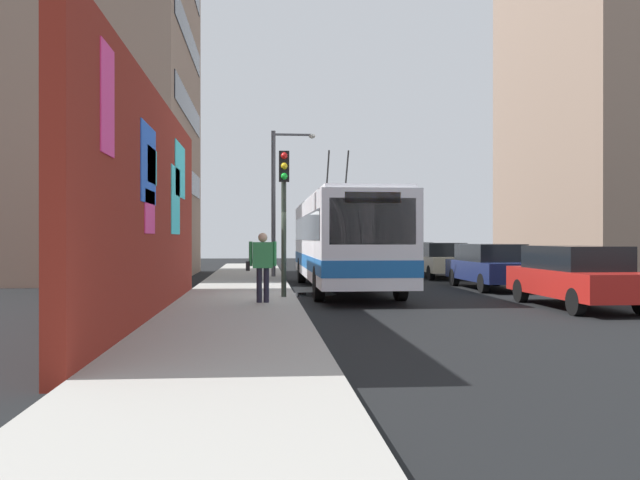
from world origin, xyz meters
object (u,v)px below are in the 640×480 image
parked_car_navy (490,265)px  street_lamp (279,192)px  city_bus (343,239)px  parked_car_champagne (440,259)px  traffic_light (284,198)px  parked_car_black (412,256)px  pedestrian_at_curb (262,261)px  parked_car_red (576,275)px

parked_car_navy → street_lamp: size_ratio=0.78×
city_bus → parked_car_champagne: size_ratio=2.62×
traffic_light → parked_car_navy: bearing=-60.4°
city_bus → parked_car_champagne: (6.49, -5.20, -0.93)m
parked_car_black → parked_car_navy: bearing=-180.0°
parked_car_black → traffic_light: (-16.05, 7.35, 2.05)m
parked_car_navy → street_lamp: bearing=51.4°
parked_car_navy → street_lamp: 9.70m
parked_car_black → pedestrian_at_curb: pedestrian_at_curb is taller
city_bus → street_lamp: 6.50m
parked_car_red → parked_car_black: 18.13m
parked_car_black → street_lamp: (-6.10, 7.23, 2.92)m
traffic_light → street_lamp: size_ratio=0.65×
parked_car_champagne → traffic_light: 13.05m
parked_car_red → parked_car_navy: 6.26m
parked_car_red → street_lamp: (12.03, 7.23, 2.92)m
parked_car_black → pedestrian_at_curb: (-17.51, 7.95, 0.36)m
parked_car_champagne → parked_car_black: size_ratio=1.03×
city_bus → traffic_light: size_ratio=2.99×
parked_car_red → traffic_light: (2.08, 7.35, 2.04)m
parked_car_navy → parked_car_champagne: (6.41, 0.00, -0.00)m
parked_car_navy → traffic_light: traffic_light is taller
parked_car_navy → parked_car_black: 11.87m
city_bus → traffic_light: city_bus is taller
city_bus → parked_car_red: 8.13m
city_bus → street_lamp: bearing=19.1°
parked_car_red → parked_car_black: bearing=0.0°
pedestrian_at_curb → traffic_light: (1.45, -0.60, 1.68)m
pedestrian_at_curb → parked_car_black: bearing=-24.4°
city_bus → traffic_light: (-4.10, 2.15, 1.11)m
parked_car_navy → parked_car_red: bearing=-180.0°
parked_car_red → parked_car_champagne: (12.67, 0.00, -0.00)m
traffic_light → parked_car_black: bearing=-24.6°
parked_car_navy → parked_car_black: same height
parked_car_champagne → traffic_light: traffic_light is taller
parked_car_black → city_bus: bearing=156.5°
parked_car_black → street_lamp: street_lamp is taller
city_bus → street_lamp: (5.85, 2.03, 1.99)m
city_bus → parked_car_champagne: city_bus is taller
parked_car_navy → traffic_light: (-4.18, 7.35, 2.04)m
parked_car_black → traffic_light: bearing=155.4°
parked_car_red → parked_car_black: size_ratio=1.08×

